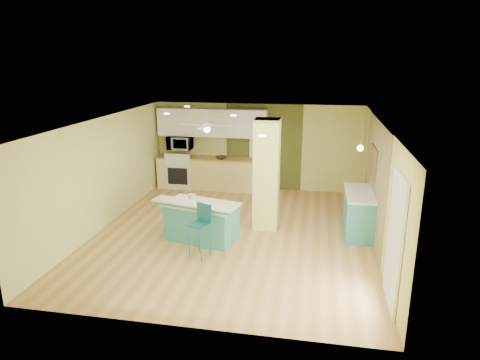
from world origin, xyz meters
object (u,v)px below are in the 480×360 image
(bar_stool, at_px, (202,222))
(peninsula, at_px, (201,221))
(side_counter, at_px, (359,213))
(canister, at_px, (192,199))
(fruit_bowl, at_px, (221,158))

(bar_stool, bearing_deg, peninsula, 130.74)
(side_counter, relative_size, canister, 8.04)
(peninsula, bearing_deg, fruit_bowl, 109.27)
(bar_stool, distance_m, fruit_bowl, 4.35)
(side_counter, bearing_deg, bar_stool, -151.10)
(bar_stool, relative_size, fruit_bowl, 3.36)
(bar_stool, relative_size, side_counter, 0.72)
(bar_stool, xyz_separation_m, fruit_bowl, (-0.59, 4.30, 0.27))
(side_counter, height_order, canister, canister)
(fruit_bowl, bearing_deg, side_counter, -35.14)
(bar_stool, relative_size, canister, 5.78)
(peninsula, bearing_deg, side_counter, 29.90)
(side_counter, xyz_separation_m, fruit_bowl, (-3.68, 2.59, 0.50))
(fruit_bowl, relative_size, canister, 1.72)
(peninsula, relative_size, bar_stool, 1.72)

